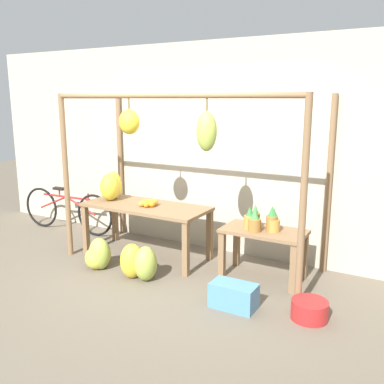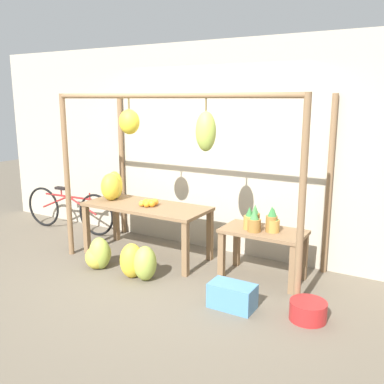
{
  "view_description": "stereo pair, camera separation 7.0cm",
  "coord_description": "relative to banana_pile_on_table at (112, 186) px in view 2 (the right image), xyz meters",
  "views": [
    {
      "loc": [
        2.58,
        -3.8,
        2.07
      ],
      "look_at": [
        0.08,
        0.61,
        0.95
      ],
      "focal_mm": 40.0,
      "sensor_mm": 36.0,
      "label": 1
    },
    {
      "loc": [
        2.64,
        -3.76,
        2.07
      ],
      "look_at": [
        0.08,
        0.61,
        0.95
      ],
      "focal_mm": 40.0,
      "sensor_mm": 36.0,
      "label": 2
    }
  ],
  "objects": [
    {
      "name": "banana_pile_on_table",
      "position": [
        0.0,
        0.0,
        0.0
      ],
      "size": [
        0.36,
        0.43,
        0.38
      ],
      "color": "#9EB247",
      "rests_on": "display_table_main"
    },
    {
      "name": "shop_wall_back",
      "position": [
        1.21,
        0.72,
        0.51
      ],
      "size": [
        8.0,
        0.08,
        2.8
      ],
      "color": "#B2A893",
      "rests_on": "ground_plane"
    },
    {
      "name": "stall_awning",
      "position": [
        1.23,
        -0.21,
        0.58
      ],
      "size": [
        3.17,
        1.26,
        2.12
      ],
      "color": "brown",
      "rests_on": "ground_plane"
    },
    {
      "name": "banana_pile_ground_right",
      "position": [
        0.95,
        -0.67,
        -0.68
      ],
      "size": [
        0.55,
        0.4,
        0.42
      ],
      "color": "#9EB247",
      "rests_on": "ground_plane"
    },
    {
      "name": "display_table_main",
      "position": [
        0.59,
        -0.02,
        -0.28
      ],
      "size": [
        1.67,
        0.71,
        0.7
      ],
      "color": "brown",
      "rests_on": "ground_plane"
    },
    {
      "name": "fruit_crate_white",
      "position": [
        2.19,
        -0.77,
        -0.76
      ],
      "size": [
        0.46,
        0.26,
        0.25
      ],
      "color": "#4C84B2",
      "rests_on": "ground_plane"
    },
    {
      "name": "display_table_side",
      "position": [
        2.18,
        0.07,
        -0.42
      ],
      "size": [
        0.95,
        0.53,
        0.59
      ],
      "color": "brown",
      "rests_on": "ground_plane"
    },
    {
      "name": "parked_bicycle",
      "position": [
        -1.15,
        0.27,
        -0.55
      ],
      "size": [
        1.74,
        0.14,
        0.7
      ],
      "color": "black",
      "rests_on": "ground_plane"
    },
    {
      "name": "orange_pile",
      "position": [
        0.67,
        -0.06,
        -0.14
      ],
      "size": [
        0.21,
        0.22,
        0.09
      ],
      "color": "orange",
      "rests_on": "display_table_main"
    },
    {
      "name": "ground_plane",
      "position": [
        1.21,
        -0.63,
        -0.89
      ],
      "size": [
        20.0,
        20.0,
        0.0
      ],
      "primitive_type": "plane",
      "color": "#665B4C"
    },
    {
      "name": "banana_pile_ground_left",
      "position": [
        0.32,
        -0.66,
        -0.72
      ],
      "size": [
        0.37,
        0.4,
        0.4
      ],
      "color": "#9EB247",
      "rests_on": "ground_plane"
    },
    {
      "name": "pineapple_cluster",
      "position": [
        2.16,
        0.03,
        -0.18
      ],
      "size": [
        0.41,
        0.27,
        0.3
      ],
      "color": "#B27F38",
      "rests_on": "display_table_side"
    },
    {
      "name": "blue_bucket",
      "position": [
        2.91,
        -0.62,
        -0.8
      ],
      "size": [
        0.35,
        0.35,
        0.18
      ],
      "color": "#AD2323",
      "rests_on": "ground_plane"
    }
  ]
}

